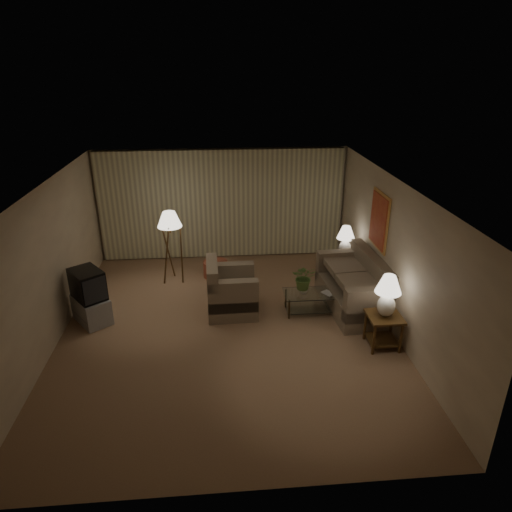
{
  "coord_description": "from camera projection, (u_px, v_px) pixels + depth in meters",
  "views": [
    {
      "loc": [
        -0.11,
        -7.26,
        4.58
      ],
      "look_at": [
        0.58,
        0.6,
        1.18
      ],
      "focal_mm": 32.0,
      "sensor_mm": 36.0,
      "label": 1
    }
  ],
  "objects": [
    {
      "name": "table_lamp_far",
      "position": [
        346.0,
        238.0,
        9.93
      ],
      "size": [
        0.4,
        0.4,
        0.68
      ],
      "color": "white",
      "rests_on": "side_table_far"
    },
    {
      "name": "room_shell",
      "position": [
        225.0,
        213.0,
        9.15
      ],
      "size": [
        6.04,
        7.02,
        2.72
      ],
      "color": "beige",
      "rests_on": "ground"
    },
    {
      "name": "flowers",
      "position": [
        304.0,
        274.0,
        8.67
      ],
      "size": [
        0.52,
        0.47,
        0.5
      ],
      "primitive_type": "imported",
      "rotation": [
        0.0,
        0.0,
        -0.18
      ],
      "color": "#547A36",
      "rests_on": "vase"
    },
    {
      "name": "floor_lamp",
      "position": [
        171.0,
        246.0,
        9.96
      ],
      "size": [
        0.53,
        0.53,
        1.62
      ],
      "color": "#3C2610",
      "rests_on": "ground"
    },
    {
      "name": "sofa",
      "position": [
        353.0,
        288.0,
        9.0
      ],
      "size": [
        2.09,
        1.26,
        0.87
      ],
      "rotation": [
        0.0,
        0.0,
        -1.5
      ],
      "color": "#82705D",
      "rests_on": "ground"
    },
    {
      "name": "book",
      "position": [
        325.0,
        295.0,
        8.78
      ],
      "size": [
        0.28,
        0.3,
        0.02
      ],
      "primitive_type": "imported",
      "rotation": [
        0.0,
        0.0,
        0.58
      ],
      "color": "olive",
      "rests_on": "coffee_table"
    },
    {
      "name": "side_table_near",
      "position": [
        384.0,
        325.0,
        7.79
      ],
      "size": [
        0.57,
        0.57,
        0.6
      ],
      "color": "#3C2610",
      "rests_on": "ground"
    },
    {
      "name": "armchair",
      "position": [
        232.0,
        292.0,
        8.89
      ],
      "size": [
        1.04,
        0.99,
        0.84
      ],
      "rotation": [
        0.0,
        0.0,
        1.59
      ],
      "color": "#82705D",
      "rests_on": "ground"
    },
    {
      "name": "vase",
      "position": [
        304.0,
        290.0,
        8.81
      ],
      "size": [
        0.18,
        0.18,
        0.16
      ],
      "primitive_type": "imported",
      "rotation": [
        0.0,
        0.0,
        -0.18
      ],
      "color": "white",
      "rests_on": "coffee_table"
    },
    {
      "name": "ottoman",
      "position": [
        216.0,
        269.0,
        10.43
      ],
      "size": [
        0.74,
        0.74,
        0.37
      ],
      "primitive_type": "cylinder",
      "rotation": [
        0.0,
        0.0,
        0.43
      ],
      "color": "#A04D36",
      "rests_on": "ground"
    },
    {
      "name": "ground",
      "position": [
        228.0,
        328.0,
        8.46
      ],
      "size": [
        7.0,
        7.0,
        0.0
      ],
      "primitive_type": "plane",
      "color": "#937051",
      "rests_on": "ground"
    },
    {
      "name": "tv_cabinet",
      "position": [
        92.0,
        309.0,
        8.6
      ],
      "size": [
        1.25,
        1.23,
        0.5
      ],
      "primitive_type": "cube",
      "rotation": [
        0.0,
        0.0,
        -0.92
      ],
      "color": "#9E9EA0",
      "rests_on": "ground"
    },
    {
      "name": "table_lamp_near",
      "position": [
        388.0,
        292.0,
        7.54
      ],
      "size": [
        0.44,
        0.44,
        0.75
      ],
      "color": "white",
      "rests_on": "side_table_near"
    },
    {
      "name": "crt_tv",
      "position": [
        87.0,
        284.0,
        8.39
      ],
      "size": [
        1.1,
        1.1,
        0.56
      ],
      "primitive_type": "cube",
      "rotation": [
        0.0,
        0.0,
        -0.92
      ],
      "color": "black",
      "rests_on": "tv_cabinet"
    },
    {
      "name": "side_table_far",
      "position": [
        344.0,
        264.0,
        10.17
      ],
      "size": [
        0.49,
        0.41,
        0.6
      ],
      "color": "#3C2610",
      "rests_on": "ground"
    },
    {
      "name": "coffee_table",
      "position": [
        311.0,
        299.0,
        8.91
      ],
      "size": [
        1.05,
        0.57,
        0.41
      ],
      "color": "silver",
      "rests_on": "ground"
    }
  ]
}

